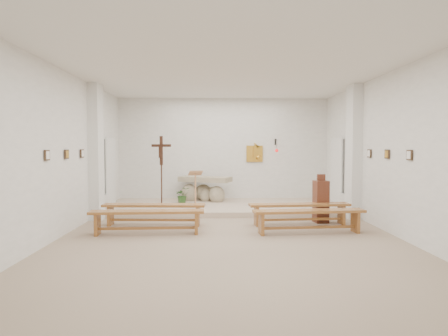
{
  "coord_description": "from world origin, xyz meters",
  "views": [
    {
      "loc": [
        -0.3,
        -8.42,
        1.87
      ],
      "look_at": [
        -0.06,
        1.6,
        1.35
      ],
      "focal_mm": 32.0,
      "sensor_mm": 36.0,
      "label": 1
    }
  ],
  "objects_px": {
    "donation_pedestal": "(321,201)",
    "bench_left_second": "(147,216)",
    "altar": "(205,191)",
    "bench_left_front": "(154,209)",
    "bench_right_second": "(309,216)",
    "lectern": "(196,188)",
    "crucifix_stand": "(161,166)",
    "bench_right_front": "(299,209)"
  },
  "relations": [
    {
      "from": "bench_right_front",
      "to": "bench_right_second",
      "type": "bearing_deg",
      "value": -94.39
    },
    {
      "from": "lectern",
      "to": "bench_left_second",
      "type": "distance_m",
      "value": 3.13
    },
    {
      "from": "donation_pedestal",
      "to": "bench_left_second",
      "type": "distance_m",
      "value": 4.28
    },
    {
      "from": "altar",
      "to": "bench_left_front",
      "type": "bearing_deg",
      "value": -87.07
    },
    {
      "from": "altar",
      "to": "bench_right_front",
      "type": "height_order",
      "value": "altar"
    },
    {
      "from": "altar",
      "to": "bench_right_second",
      "type": "bearing_deg",
      "value": -39.05
    },
    {
      "from": "bench_right_front",
      "to": "bench_left_second",
      "type": "bearing_deg",
      "value": -168.85
    },
    {
      "from": "donation_pedestal",
      "to": "bench_left_second",
      "type": "xyz_separation_m",
      "value": [
        -4.09,
        -1.27,
        -0.14
      ]
    },
    {
      "from": "bench_right_second",
      "to": "altar",
      "type": "bearing_deg",
      "value": 114.2
    },
    {
      "from": "altar",
      "to": "donation_pedestal",
      "type": "xyz_separation_m",
      "value": [
        2.96,
        -2.99,
        0.05
      ]
    },
    {
      "from": "bench_left_front",
      "to": "altar",
      "type": "bearing_deg",
      "value": 73.94
    },
    {
      "from": "bench_left_second",
      "to": "altar",
      "type": "bearing_deg",
      "value": 72.76
    },
    {
      "from": "crucifix_stand",
      "to": "donation_pedestal",
      "type": "distance_m",
      "value": 4.63
    },
    {
      "from": "donation_pedestal",
      "to": "bench_left_front",
      "type": "distance_m",
      "value": 4.1
    },
    {
      "from": "altar",
      "to": "donation_pedestal",
      "type": "relative_size",
      "value": 1.47
    },
    {
      "from": "bench_right_front",
      "to": "bench_left_second",
      "type": "distance_m",
      "value": 3.63
    },
    {
      "from": "altar",
      "to": "bench_right_second",
      "type": "distance_m",
      "value": 4.87
    },
    {
      "from": "crucifix_stand",
      "to": "donation_pedestal",
      "type": "relative_size",
      "value": 1.7
    },
    {
      "from": "altar",
      "to": "bench_right_front",
      "type": "xyz_separation_m",
      "value": [
        2.37,
        -3.28,
        -0.09
      ]
    },
    {
      "from": "bench_right_front",
      "to": "altar",
      "type": "bearing_deg",
      "value": 121.37
    },
    {
      "from": "donation_pedestal",
      "to": "lectern",
      "type": "bearing_deg",
      "value": 143.32
    },
    {
      "from": "crucifix_stand",
      "to": "bench_right_second",
      "type": "relative_size",
      "value": 0.83
    },
    {
      "from": "donation_pedestal",
      "to": "bench_left_front",
      "type": "bearing_deg",
      "value": 175.7
    },
    {
      "from": "bench_right_front",
      "to": "bench_left_second",
      "type": "xyz_separation_m",
      "value": [
        -3.49,
        -0.97,
        0.0
      ]
    },
    {
      "from": "lectern",
      "to": "bench_right_front",
      "type": "height_order",
      "value": "lectern"
    },
    {
      "from": "bench_right_second",
      "to": "crucifix_stand",
      "type": "bearing_deg",
      "value": 134.59
    },
    {
      "from": "crucifix_stand",
      "to": "bench_left_second",
      "type": "bearing_deg",
      "value": -66.47
    },
    {
      "from": "bench_left_second",
      "to": "bench_right_second",
      "type": "xyz_separation_m",
      "value": [
        3.49,
        0.0,
        0.0
      ]
    },
    {
      "from": "donation_pedestal",
      "to": "bench_right_second",
      "type": "height_order",
      "value": "donation_pedestal"
    },
    {
      "from": "bench_left_second",
      "to": "lectern",
      "type": "bearing_deg",
      "value": 70.87
    },
    {
      "from": "altar",
      "to": "lectern",
      "type": "xyz_separation_m",
      "value": [
        -0.23,
        -1.27,
        0.21
      ]
    },
    {
      "from": "donation_pedestal",
      "to": "bench_right_second",
      "type": "distance_m",
      "value": 1.41
    },
    {
      "from": "bench_left_front",
      "to": "bench_right_second",
      "type": "relative_size",
      "value": 1.0
    },
    {
      "from": "altar",
      "to": "crucifix_stand",
      "type": "xyz_separation_m",
      "value": [
        -1.22,
        -1.19,
        0.85
      ]
    },
    {
      "from": "bench_right_front",
      "to": "donation_pedestal",
      "type": "bearing_deg",
      "value": 22.07
    },
    {
      "from": "crucifix_stand",
      "to": "bench_right_front",
      "type": "height_order",
      "value": "crucifix_stand"
    },
    {
      "from": "donation_pedestal",
      "to": "bench_right_front",
      "type": "xyz_separation_m",
      "value": [
        -0.6,
        -0.3,
        -0.14
      ]
    },
    {
      "from": "bench_right_front",
      "to": "bench_left_second",
      "type": "relative_size",
      "value": 1.0
    },
    {
      "from": "lectern",
      "to": "donation_pedestal",
      "type": "xyz_separation_m",
      "value": [
        3.19,
        -1.71,
        -0.15
      ]
    },
    {
      "from": "lectern",
      "to": "bench_left_second",
      "type": "height_order",
      "value": "lectern"
    },
    {
      "from": "bench_right_second",
      "to": "donation_pedestal",
      "type": "bearing_deg",
      "value": 59.99
    },
    {
      "from": "lectern",
      "to": "bench_right_front",
      "type": "bearing_deg",
      "value": -51.72
    }
  ]
}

